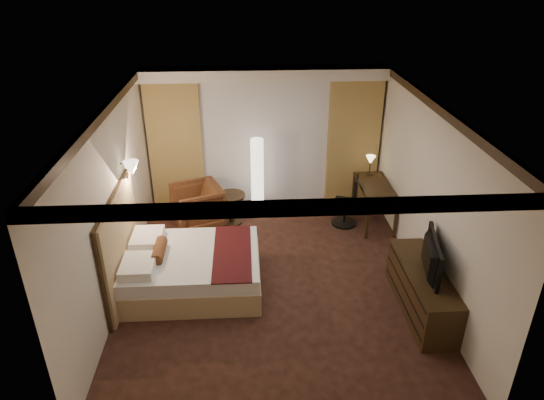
{
  "coord_description": "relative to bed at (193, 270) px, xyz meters",
  "views": [
    {
      "loc": [
        -0.39,
        -6.14,
        4.45
      ],
      "look_at": [
        0.0,
        0.4,
        1.15
      ],
      "focal_mm": 32.0,
      "sensor_mm": 36.0,
      "label": 1
    }
  ],
  "objects": [
    {
      "name": "floor",
      "position": [
        1.2,
        0.12,
        -0.29
      ],
      "size": [
        4.5,
        5.5,
        0.01
      ],
      "primitive_type": "cube",
      "color": "black",
      "rests_on": "ground"
    },
    {
      "name": "ceiling",
      "position": [
        1.2,
        0.12,
        2.41
      ],
      "size": [
        4.5,
        5.5,
        0.01
      ],
      "primitive_type": "cube",
      "color": "white",
      "rests_on": "back_wall"
    },
    {
      "name": "back_wall",
      "position": [
        1.2,
        2.87,
        1.06
      ],
      "size": [
        4.5,
        0.02,
        2.7
      ],
      "primitive_type": "cube",
      "color": "silver",
      "rests_on": "floor"
    },
    {
      "name": "left_wall",
      "position": [
        -1.05,
        0.12,
        1.06
      ],
      "size": [
        0.02,
        5.5,
        2.7
      ],
      "primitive_type": "cube",
      "color": "silver",
      "rests_on": "floor"
    },
    {
      "name": "right_wall",
      "position": [
        3.45,
        0.12,
        1.06
      ],
      "size": [
        0.02,
        5.5,
        2.7
      ],
      "primitive_type": "cube",
      "color": "silver",
      "rests_on": "floor"
    },
    {
      "name": "crown_molding",
      "position": [
        1.2,
        0.12,
        2.35
      ],
      "size": [
        4.5,
        5.5,
        0.12
      ],
      "primitive_type": null,
      "color": "black",
      "rests_on": "ceiling"
    },
    {
      "name": "soffit",
      "position": [
        1.2,
        2.62,
        2.31
      ],
      "size": [
        4.5,
        0.5,
        0.2
      ],
      "primitive_type": "cube",
      "color": "white",
      "rests_on": "ceiling"
    },
    {
      "name": "curtain_sheer",
      "position": [
        1.2,
        2.79,
        0.96
      ],
      "size": [
        2.48,
        0.04,
        2.45
      ],
      "primitive_type": "cube",
      "color": "silver",
      "rests_on": "back_wall"
    },
    {
      "name": "curtain_left_drape",
      "position": [
        -0.5,
        2.73,
        0.96
      ],
      "size": [
        1.0,
        0.14,
        2.45
      ],
      "primitive_type": "cube",
      "color": "tan",
      "rests_on": "back_wall"
    },
    {
      "name": "curtain_right_drape",
      "position": [
        2.9,
        2.73,
        0.96
      ],
      "size": [
        1.0,
        0.14,
        2.45
      ],
      "primitive_type": "cube",
      "color": "tan",
      "rests_on": "back_wall"
    },
    {
      "name": "wall_sconce",
      "position": [
        -0.89,
        0.77,
        1.33
      ],
      "size": [
        0.24,
        0.24,
        0.24
      ],
      "primitive_type": null,
      "color": "white",
      "rests_on": "left_wall"
    },
    {
      "name": "bed",
      "position": [
        0.0,
        0.0,
        0.0
      ],
      "size": [
        1.97,
        1.54,
        0.58
      ],
      "primitive_type": null,
      "color": "white",
      "rests_on": "floor"
    },
    {
      "name": "headboard",
      "position": [
        -1.0,
        0.0,
        0.46
      ],
      "size": [
        0.12,
        1.84,
        1.5
      ],
      "primitive_type": null,
      "color": "tan",
      "rests_on": "floor"
    },
    {
      "name": "armchair",
      "position": [
        -0.08,
        1.9,
        0.14
      ],
      "size": [
        1.02,
        1.05,
        0.85
      ],
      "primitive_type": "imported",
      "rotation": [
        0.0,
        0.0,
        -1.21
      ],
      "color": "#512418",
      "rests_on": "floor"
    },
    {
      "name": "side_table",
      "position": [
        0.54,
        1.92,
        0.0
      ],
      "size": [
        0.53,
        0.53,
        0.58
      ],
      "primitive_type": null,
      "color": "black",
      "rests_on": "floor"
    },
    {
      "name": "floor_lamp",
      "position": [
        1.03,
        2.3,
        0.47
      ],
      "size": [
        0.32,
        0.32,
        1.51
      ],
      "primitive_type": null,
      "color": "white",
      "rests_on": "floor"
    },
    {
      "name": "desk",
      "position": [
        3.15,
        1.8,
        0.09
      ],
      "size": [
        0.55,
        1.27,
        0.75
      ],
      "primitive_type": null,
      "color": "black",
      "rests_on": "floor"
    },
    {
      "name": "desk_lamp",
      "position": [
        3.15,
        2.28,
        0.63
      ],
      "size": [
        0.18,
        0.18,
        0.34
      ],
      "primitive_type": null,
      "color": "#FFD899",
      "rests_on": "desk"
    },
    {
      "name": "office_chair",
      "position": [
        2.61,
        1.75,
        0.19
      ],
      "size": [
        0.58,
        0.58,
        0.96
      ],
      "primitive_type": null,
      "rotation": [
        0.0,
        0.0,
        -0.31
      ],
      "color": "black",
      "rests_on": "floor"
    },
    {
      "name": "dresser",
      "position": [
        3.2,
        -0.74,
        0.04
      ],
      "size": [
        0.5,
        1.68,
        0.65
      ],
      "primitive_type": null,
      "color": "black",
      "rests_on": "floor"
    },
    {
      "name": "television",
      "position": [
        3.17,
        -0.74,
        0.65
      ],
      "size": [
        0.75,
        1.07,
        0.13
      ],
      "primitive_type": "imported",
      "rotation": [
        0.0,
        0.0,
        1.36
      ],
      "color": "black",
      "rests_on": "dresser"
    }
  ]
}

